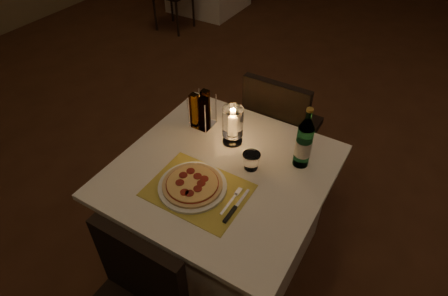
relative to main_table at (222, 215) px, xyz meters
The scene contains 12 objects.
floor 0.82m from the main_table, 88.57° to the left, with size 8.00×10.00×0.02m, color #4C2918.
main_table is the anchor object (origin of this frame).
chair_far 0.74m from the main_table, 90.00° to the left, with size 0.42×0.42×0.90m.
placemat 0.41m from the main_table, 96.34° to the right, with size 0.45×0.34×0.00m, color gold.
plate 0.42m from the main_table, 105.52° to the right, with size 0.32×0.32×0.01m, color white.
pizza 0.44m from the main_table, 105.54° to the right, with size 0.28×0.28×0.02m.
fork 0.43m from the main_table, 45.27° to the right, with size 0.02×0.18×0.00m.
knife 0.46m from the main_table, 49.01° to the right, with size 0.02×0.22×0.01m.
tumbler 0.43m from the main_table, 33.78° to the left, with size 0.09×0.09×0.09m, color white, non-canonical shape.
water_bottle 0.64m from the main_table, 36.32° to the left, with size 0.08×0.08×0.33m.
hurricane_candle 0.53m from the main_table, 106.08° to the left, with size 0.11×0.11×0.21m.
cruet_caddy 0.59m from the main_table, 139.00° to the left, with size 0.12×0.12×0.21m.
Camera 1 is at (0.66, -1.84, 2.03)m, focal length 30.00 mm.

